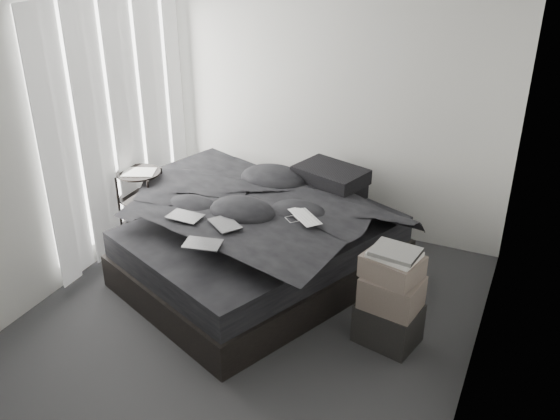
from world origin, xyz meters
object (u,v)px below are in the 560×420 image
at_px(bed, 262,263).
at_px(box_lower, 388,323).
at_px(side_stand, 143,209).
at_px(laptop, 299,210).

distance_m(bed, box_lower, 1.40).
relative_size(bed, box_lower, 4.98).
bearing_deg(bed, box_lower, 5.18).
height_order(side_stand, box_lower, side_stand).
distance_m(bed, side_stand, 1.39).
height_order(laptop, side_stand, laptop).
relative_size(bed, side_stand, 2.92).
height_order(bed, laptop, laptop).
xyz_separation_m(bed, side_stand, (-1.37, 0.07, 0.24)).
bearing_deg(box_lower, bed, 162.31).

